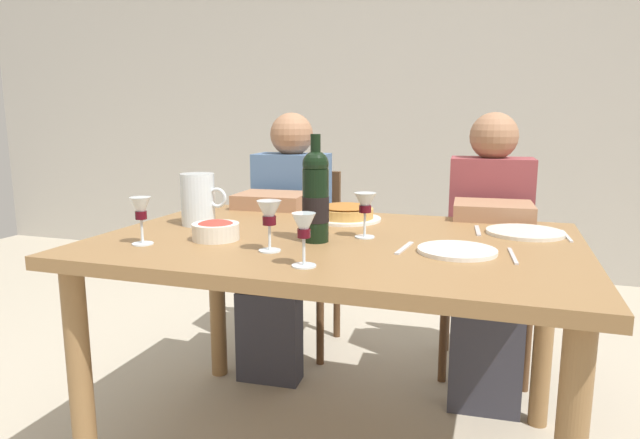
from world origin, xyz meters
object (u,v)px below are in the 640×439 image
Objects in this scene: chair_right at (486,260)px; diner_right at (489,245)px; salad_bowl at (216,230)px; wine_glass_centre at (141,211)px; dinner_plate_left_setting at (457,251)px; dinner_plate_right_setting at (525,232)px; water_pitcher at (198,202)px; wine_glass_right_diner at (269,216)px; diner_left at (285,233)px; wine_bottle at (316,196)px; dining_table at (336,266)px; chair_left at (300,247)px; wine_glass_left_diner at (304,229)px; wine_glass_spare at (365,205)px; baked_tart at (345,213)px.

diner_right reaches higher than chair_right.
salad_bowl is 1.02× the size of wine_glass_centre.
dinner_plate_right_setting is at bearing 59.82° from dinner_plate_left_setting.
wine_glass_centre is 0.94m from dinner_plate_left_setting.
water_pitcher is at bearing -170.04° from dinner_plate_right_setting.
wine_glass_right_diner is at bearing 53.97° from diner_right.
diner_left is (-0.09, 0.81, -0.18)m from salad_bowl.
water_pitcher is (-0.48, 0.12, -0.06)m from wine_bottle.
diner_right is (0.01, -0.24, 0.12)m from chair_right.
diner_left is 1.00× the size of diner_right.
chair_left reaches higher than dining_table.
dining_table is 6.03× the size of dinner_plate_right_setting.
dinner_plate_right_setting is at bearing 34.32° from wine_glass_right_diner.
wine_glass_left_diner is 1.15m from diner_right.
chair_right reaches higher than salad_bowl.
wine_bottle is 0.28× the size of diner_left.
wine_glass_right_diner is (0.22, -0.09, 0.07)m from salad_bowl.
wine_glass_spare is 0.54m from dinner_plate_right_setting.
wine_glass_spare is 0.33m from dinner_plate_left_setting.
dinner_plate_right_setting is at bearing 23.83° from wine_glass_spare.
dining_table is 6.72× the size of dinner_plate_left_setting.
wine_glass_right_diner is at bearing 140.26° from wine_glass_left_diner.
chair_right is at bearing 67.92° from wine_glass_spare.
diner_left is at bearing 84.70° from wine_glass_centre.
wine_glass_spare reaches higher than chair_left.
diner_right is at bearing 56.26° from wine_bottle.
water_pitcher is at bearing 177.90° from wine_glass_spare.
wine_glass_centre is 0.69m from wine_glass_spare.
dinner_plate_left_setting is at bearing -12.05° from dining_table.
baked_tart is 0.55m from diner_left.
dinner_plate_left_setting is 1.12m from diner_left.
wine_glass_spare is (0.07, 0.39, 0.01)m from wine_glass_left_diner.
dinner_plate_left_setting is (0.38, -0.08, 0.10)m from dining_table.
wine_glass_right_diner is 0.59× the size of dinner_plate_right_setting.
wine_glass_spare is 1.03m from chair_right.
wine_glass_left_diner is (0.07, -0.29, -0.04)m from wine_bottle.
wine_glass_right_diner is 0.40m from wine_glass_centre.
baked_tart is 0.23× the size of diner_right.
chair_right is (0.58, 1.15, -0.37)m from wine_glass_right_diner.
dinner_plate_left_setting is at bearing 81.03° from diner_right.
wine_glass_centre is 1.23m from chair_left.
water_pitcher reaches higher than dinner_plate_right_setting.
diner_left is 0.90m from diner_right.
diner_right is (0.07, 0.77, -0.15)m from dinner_plate_left_setting.
dining_table is at bearing 60.80° from wine_glass_right_diner.
diner_right is (0.44, 1.04, -0.24)m from wine_glass_left_diner.
water_pitcher reaches higher than wine_glass_right_diner.
dining_table is at bearing 167.95° from dinner_plate_left_setting.
wine_bottle is 1.79× the size of water_pitcher.
chair_left is at bearing 85.04° from water_pitcher.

